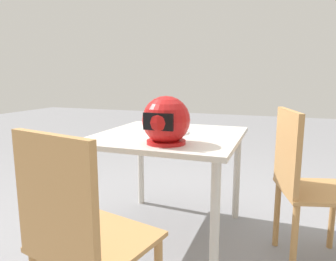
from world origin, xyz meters
TOP-DOWN VIEW (x-y plane):
  - ground_plane at (0.00, 0.00)m, footprint 14.00×14.00m
  - dining_table at (0.00, 0.00)m, footprint 0.92×0.94m
  - pizza_plate at (0.02, -0.04)m, footprint 0.29×0.29m
  - pizza at (0.02, -0.04)m, footprint 0.25×0.25m
  - motorcycle_helmet at (-0.09, 0.28)m, footprint 0.27×0.27m
  - chair_far at (-0.02, 1.01)m, footprint 0.48×0.48m
  - chair_side at (-0.83, 0.05)m, footprint 0.49×0.49m

SIDE VIEW (x-z plane):
  - ground_plane at x=0.00m, z-range 0.00..0.00m
  - chair_far at x=-0.02m, z-range 0.06..0.96m
  - chair_side at x=-0.83m, z-range 0.06..0.96m
  - dining_table at x=0.00m, z-range 0.26..0.97m
  - pizza_plate at x=0.02m, z-range 0.71..0.72m
  - pizza at x=0.02m, z-range 0.70..0.76m
  - motorcycle_helmet at x=-0.09m, z-range 0.70..0.97m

